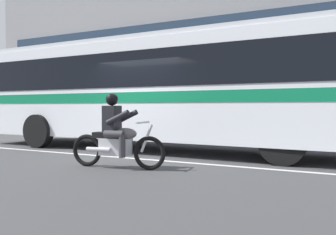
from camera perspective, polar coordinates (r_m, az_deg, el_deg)
ground_plane at (r=9.72m, az=-4.71°, el=-5.88°), size 60.00×60.00×0.00m
sidewalk_curb at (r=14.26m, az=6.38°, el=-3.16°), size 28.00×3.80×0.15m
lane_center_stripe at (r=9.23m, az=-6.72°, el=-6.27°), size 26.60×0.14×0.01m
transit_bus at (r=10.58m, az=-0.23°, el=4.97°), size 12.75×2.92×3.22m
motorcycle_with_rider at (r=7.66m, az=-8.07°, el=-3.01°), size 2.13×0.69×1.56m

